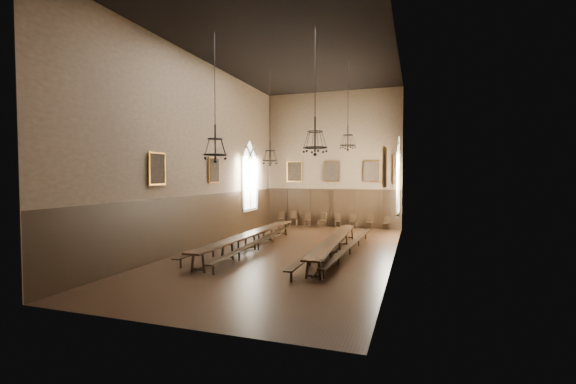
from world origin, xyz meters
The scene contains 34 objects.
floor centered at (0.00, 0.00, -0.01)m, with size 9.00×18.00×0.02m, color black.
ceiling centered at (0.00, 0.00, 9.01)m, with size 9.00×18.00×0.02m, color black.
wall_back centered at (0.00, 9.01, 4.50)m, with size 9.00×0.02×9.00m, color #746047.
wall_front centered at (0.00, -9.01, 4.50)m, with size 9.00×0.02×9.00m, color #746047.
wall_left centered at (-4.51, 0.00, 4.50)m, with size 0.02×18.00×9.00m, color #746047.
wall_right centered at (4.51, 0.00, 4.50)m, with size 0.02×18.00×9.00m, color #746047.
wainscot_panelling centered at (0.00, 0.00, 1.25)m, with size 9.00×18.00×2.50m, color black, non-canonical shape.
table_left centered at (-1.92, -0.08, 0.39)m, with size 0.70×9.92×0.77m.
table_right centered at (2.03, 0.06, 0.36)m, with size 0.94×9.31×0.73m.
bench_left_outer centered at (-2.60, 0.08, 0.27)m, with size 0.89×9.30×0.42m.
bench_left_inner centered at (-1.51, -0.08, 0.29)m, with size 0.87×9.99×0.45m.
bench_right_inner centered at (1.56, -0.03, 0.29)m, with size 0.34×10.07×0.45m.
bench_right_outer centered at (2.65, 0.27, 0.27)m, with size 0.62×9.29×0.42m.
chair_0 centered at (-3.44, 8.58, 0.29)m, with size 0.53×0.53×0.95m.
chair_1 centered at (-2.54, 8.57, 0.31)m, with size 0.54×0.54×1.03m.
chair_2 centered at (-1.55, 8.50, 0.28)m, with size 0.45×0.45×0.91m.
chair_3 centered at (-0.56, 8.53, 0.29)m, with size 0.53×0.53×0.95m.
chair_4 centered at (0.48, 8.61, 0.27)m, with size 0.44×0.44×0.89m.
chair_5 centered at (1.47, 8.52, 0.29)m, with size 0.46×0.46×0.97m.
chair_6 centered at (2.52, 8.47, 0.28)m, with size 0.44×0.44×0.94m.
chair_7 centered at (3.58, 8.57, 0.26)m, with size 0.47×0.47×0.86m.
chandelier_back_left centered at (-2.11, 2.99, 4.55)m, with size 0.84×0.84×4.93m.
chandelier_back_right centered at (2.12, 2.68, 5.21)m, with size 0.79×0.79×4.23m.
chandelier_front_left centered at (-2.15, -2.84, 4.54)m, with size 0.95×0.95×4.92m.
chandelier_front_right centered at (1.68, -2.09, 4.77)m, with size 0.94×0.94×4.68m.
portrait_back_0 centered at (-2.60, 8.88, 3.70)m, with size 1.10×0.12×1.40m.
portrait_back_1 centered at (0.00, 8.88, 3.70)m, with size 1.10×0.12×1.40m.
portrait_back_2 centered at (2.60, 8.88, 3.70)m, with size 1.10×0.12×1.40m.
portrait_left_0 centered at (-4.38, 1.00, 3.70)m, with size 0.12×1.00×1.30m.
portrait_left_1 centered at (-4.38, -3.50, 3.70)m, with size 0.12×1.00×1.30m.
portrait_right_0 centered at (4.38, 1.00, 3.70)m, with size 0.12×1.00×1.30m.
portrait_right_1 centered at (4.38, -3.50, 3.70)m, with size 0.12×1.00×1.30m.
window_right centered at (4.43, 5.50, 3.40)m, with size 0.20×2.20×4.60m, color white, non-canonical shape.
window_left centered at (-4.43, 5.50, 3.40)m, with size 0.20×2.20×4.60m, color white, non-canonical shape.
Camera 1 is at (5.36, -16.30, 3.43)m, focal length 24.00 mm.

